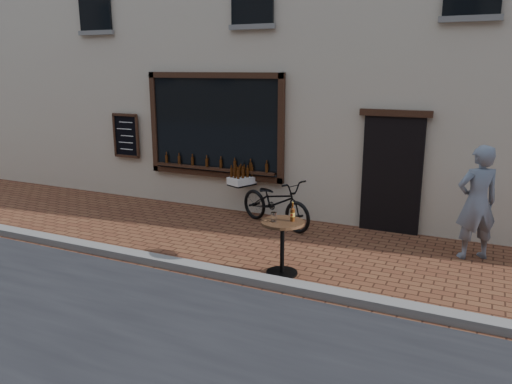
% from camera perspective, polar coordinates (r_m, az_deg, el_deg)
% --- Properties ---
extents(ground, '(90.00, 90.00, 0.00)m').
position_cam_1_polar(ground, '(7.51, -4.99, -10.09)').
color(ground, '#5B2F1D').
rests_on(ground, ground).
extents(kerb, '(90.00, 0.25, 0.12)m').
position_cam_1_polar(kerb, '(7.64, -4.24, -9.13)').
color(kerb, slate).
rests_on(kerb, ground).
extents(cargo_bicycle, '(2.18, 1.36, 1.04)m').
position_cam_1_polar(cargo_bicycle, '(9.87, 2.11, -1.06)').
color(cargo_bicycle, black).
rests_on(cargo_bicycle, ground).
extents(bistro_table, '(0.66, 0.66, 1.12)m').
position_cam_1_polar(bistro_table, '(7.52, 3.06, -5.10)').
color(bistro_table, black).
rests_on(bistro_table, ground).
extents(pedestrian, '(0.82, 0.74, 1.89)m').
position_cam_1_polar(pedestrian, '(8.81, 23.93, -1.12)').
color(pedestrian, slate).
rests_on(pedestrian, ground).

